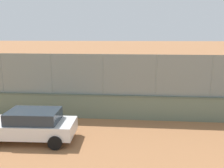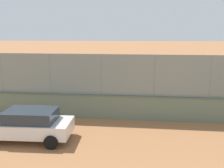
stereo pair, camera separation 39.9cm
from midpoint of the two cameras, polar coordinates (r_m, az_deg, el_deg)
ground_plane at (r=25.31m, az=0.43°, el=0.49°), size 260.00×260.00×0.00m
perimeter_wall at (r=14.50m, az=-2.89°, el=-5.20°), size 30.87×0.99×1.43m
fence_panel_on_wall at (r=14.06m, az=-2.97°, el=2.17°), size 30.31×0.69×2.35m
player_foreground_swinging at (r=21.23m, az=-14.77°, el=0.26°), size 0.72×1.15×1.47m
player_crossing_court at (r=25.18m, az=13.07°, el=2.19°), size 0.72×1.01×1.53m
sports_ball at (r=18.75m, az=-14.62°, el=-0.19°), size 0.20×0.20×0.20m
spare_ball_by_wall at (r=16.04m, az=-2.54°, el=-6.01°), size 0.11×0.11×0.11m
parked_car_white at (r=12.22m, az=-19.16°, el=-8.93°), size 4.18×2.01×1.46m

